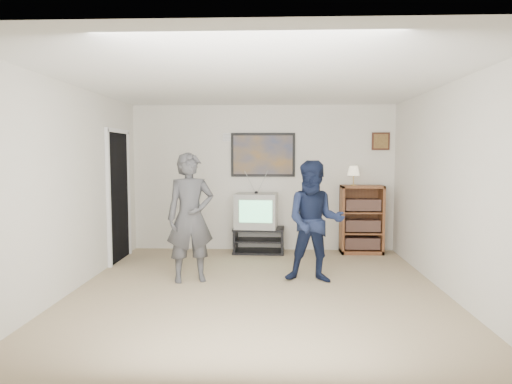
# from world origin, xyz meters

# --- Properties ---
(room_shell) EXTENTS (4.51, 5.00, 2.51)m
(room_shell) POSITION_xyz_m (0.00, 0.35, 1.25)
(room_shell) COLOR #896D57
(room_shell) RESTS_ON ground
(media_stand) EXTENTS (0.87, 0.50, 0.43)m
(media_stand) POSITION_xyz_m (-0.06, 2.23, 0.21)
(media_stand) COLOR black
(media_stand) RESTS_ON room_shell
(crt_television) EXTENTS (0.73, 0.63, 0.58)m
(crt_television) POSITION_xyz_m (-0.11, 2.23, 0.72)
(crt_television) COLOR #969691
(crt_television) RESTS_ON media_stand
(bookshelf) EXTENTS (0.70, 0.40, 1.14)m
(bookshelf) POSITION_xyz_m (1.66, 2.28, 0.57)
(bookshelf) COLOR brown
(bookshelf) RESTS_ON room_shell
(table_lamp) EXTENTS (0.20, 0.20, 0.32)m
(table_lamp) POSITION_xyz_m (1.51, 2.24, 1.30)
(table_lamp) COLOR beige
(table_lamp) RESTS_ON bookshelf
(person_tall) EXTENTS (0.71, 0.57, 1.68)m
(person_tall) POSITION_xyz_m (-0.90, 0.47, 0.84)
(person_tall) COLOR #3B3C3F
(person_tall) RESTS_ON room_shell
(person_short) EXTENTS (0.83, 0.68, 1.58)m
(person_short) POSITION_xyz_m (0.72, 0.50, 0.79)
(person_short) COLOR #121A33
(person_short) RESTS_ON room_shell
(controller_left) EXTENTS (0.06, 0.13, 0.04)m
(controller_left) POSITION_xyz_m (-0.84, 0.72, 1.26)
(controller_left) COLOR white
(controller_left) RESTS_ON person_tall
(controller_right) EXTENTS (0.04, 0.12, 0.03)m
(controller_right) POSITION_xyz_m (0.75, 0.77, 0.96)
(controller_right) COLOR white
(controller_right) RESTS_ON person_short
(poster) EXTENTS (1.10, 0.03, 0.75)m
(poster) POSITION_xyz_m (0.00, 2.48, 1.65)
(poster) COLOR black
(poster) RESTS_ON room_shell
(air_vent) EXTENTS (0.28, 0.02, 0.14)m
(air_vent) POSITION_xyz_m (-0.55, 2.48, 1.95)
(air_vent) COLOR white
(air_vent) RESTS_ON room_shell
(small_picture) EXTENTS (0.30, 0.03, 0.30)m
(small_picture) POSITION_xyz_m (2.00, 2.48, 1.88)
(small_picture) COLOR #381A11
(small_picture) RESTS_ON room_shell
(doorway) EXTENTS (0.03, 0.85, 2.00)m
(doorway) POSITION_xyz_m (-2.23, 1.60, 1.00)
(doorway) COLOR black
(doorway) RESTS_ON room_shell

